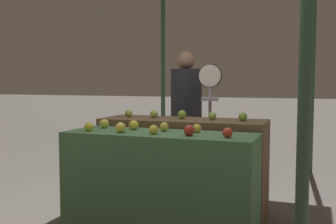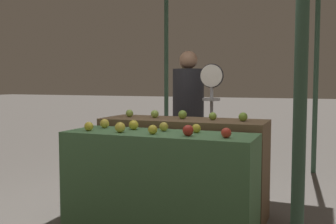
# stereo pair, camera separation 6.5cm
# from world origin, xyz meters

# --- Properties ---
(display_counter_front) EXTENTS (1.61, 0.55, 0.89)m
(display_counter_front) POSITION_xyz_m (0.00, 0.00, 0.45)
(display_counter_front) COLOR #4C7A4C
(display_counter_front) RESTS_ON ground_plane
(display_counter_back) EXTENTS (1.61, 0.55, 0.96)m
(display_counter_back) POSITION_xyz_m (0.00, 0.60, 0.48)
(display_counter_back) COLOR brown
(display_counter_back) RESTS_ON ground_plane
(apple_front_0) EXTENTS (0.08, 0.08, 0.08)m
(apple_front_0) POSITION_xyz_m (-0.61, -0.12, 0.93)
(apple_front_0) COLOR gold
(apple_front_0) RESTS_ON display_counter_front
(apple_front_1) EXTENTS (0.09, 0.09, 0.09)m
(apple_front_1) POSITION_xyz_m (-0.30, -0.12, 0.94)
(apple_front_1) COLOR yellow
(apple_front_1) RESTS_ON display_counter_front
(apple_front_2) EXTENTS (0.08, 0.08, 0.08)m
(apple_front_2) POSITION_xyz_m (-0.01, -0.12, 0.93)
(apple_front_2) COLOR gold
(apple_front_2) RESTS_ON display_counter_front
(apple_front_3) EXTENTS (0.09, 0.09, 0.09)m
(apple_front_3) POSITION_xyz_m (0.29, -0.11, 0.94)
(apple_front_3) COLOR #B72D23
(apple_front_3) RESTS_ON display_counter_front
(apple_front_4) EXTENTS (0.08, 0.08, 0.08)m
(apple_front_4) POSITION_xyz_m (0.59, -0.10, 0.93)
(apple_front_4) COLOR red
(apple_front_4) RESTS_ON display_counter_front
(apple_front_5) EXTENTS (0.08, 0.08, 0.08)m
(apple_front_5) POSITION_xyz_m (-0.59, 0.11, 0.94)
(apple_front_5) COLOR yellow
(apple_front_5) RESTS_ON display_counter_front
(apple_front_6) EXTENTS (0.09, 0.09, 0.09)m
(apple_front_6) POSITION_xyz_m (-0.29, 0.11, 0.94)
(apple_front_6) COLOR gold
(apple_front_6) RESTS_ON display_counter_front
(apple_front_7) EXTENTS (0.08, 0.08, 0.08)m
(apple_front_7) POSITION_xyz_m (-0.00, 0.10, 0.93)
(apple_front_7) COLOR gold
(apple_front_7) RESTS_ON display_counter_front
(apple_front_8) EXTENTS (0.07, 0.07, 0.07)m
(apple_front_8) POSITION_xyz_m (0.29, 0.10, 0.93)
(apple_front_8) COLOR gold
(apple_front_8) RESTS_ON display_counter_front
(apple_back_0) EXTENTS (0.08, 0.08, 0.08)m
(apple_back_0) POSITION_xyz_m (-0.59, 0.61, 0.99)
(apple_back_0) COLOR #8EB247
(apple_back_0) RESTS_ON display_counter_back
(apple_back_1) EXTENTS (0.08, 0.08, 0.08)m
(apple_back_1) POSITION_xyz_m (-0.30, 0.60, 1.00)
(apple_back_1) COLOR #8EB247
(apple_back_1) RESTS_ON display_counter_back
(apple_back_2) EXTENTS (0.09, 0.09, 0.09)m
(apple_back_2) POSITION_xyz_m (-0.01, 0.61, 1.00)
(apple_back_2) COLOR #7AA338
(apple_back_2) RESTS_ON display_counter_back
(apple_back_3) EXTENTS (0.07, 0.07, 0.07)m
(apple_back_3) POSITION_xyz_m (0.30, 0.60, 0.99)
(apple_back_3) COLOR #84AD3D
(apple_back_3) RESTS_ON display_counter_back
(apple_back_4) EXTENTS (0.08, 0.08, 0.08)m
(apple_back_4) POSITION_xyz_m (0.58, 0.59, 1.00)
(apple_back_4) COLOR #7AA338
(apple_back_4) RESTS_ON display_counter_back
(produce_scale) EXTENTS (0.27, 0.20, 1.52)m
(produce_scale) POSITION_xyz_m (0.09, 1.31, 1.10)
(produce_scale) COLOR #99999E
(produce_scale) RESTS_ON ground_plane
(person_vendor_at_scale) EXTENTS (0.45, 0.45, 1.70)m
(person_vendor_at_scale) POSITION_xyz_m (-0.30, 1.64, 0.97)
(person_vendor_at_scale) COLOR #2D2D38
(person_vendor_at_scale) RESTS_ON ground_plane
(person_customer_left) EXTENTS (0.42, 0.42, 1.70)m
(person_customer_left) POSITION_xyz_m (-0.54, 2.31, 0.98)
(person_customer_left) COLOR #2D2D38
(person_customer_left) RESTS_ON ground_plane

